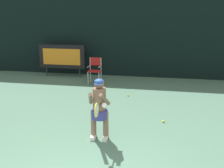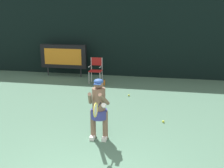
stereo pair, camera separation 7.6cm
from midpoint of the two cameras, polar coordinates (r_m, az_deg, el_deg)
The scene contains 8 objects.
backdrop_screen at distance 12.26m, azimuth 5.59°, elevation 9.94°, with size 18.00×0.12×3.66m.
scoreboard at distance 12.55m, azimuth -10.32°, elevation 5.91°, with size 2.20×0.21×1.50m.
umpire_chair at distance 11.25m, azimuth -3.32°, elevation 3.33°, with size 0.52×0.44×1.08m.
water_bottle at distance 10.94m, azimuth -1.48°, elevation 0.33°, with size 0.07×0.07×0.27m.
tennis_player at distance 6.20m, azimuth -2.53°, elevation -4.97°, with size 0.52×0.59×1.49m.
tennis_racket at distance 5.51m, azimuth -3.14°, elevation -5.58°, with size 0.03×0.60×0.31m.
tennis_ball_loose at distance 9.59m, azimuth 3.91°, elevation -2.46°, with size 0.07×0.07×0.07m.
tennis_ball_spare at distance 7.50m, azimuth 11.36°, elevation -7.99°, with size 0.07×0.07×0.07m.
Camera 2 is at (1.23, -3.64, 2.99)m, focal length 42.09 mm.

